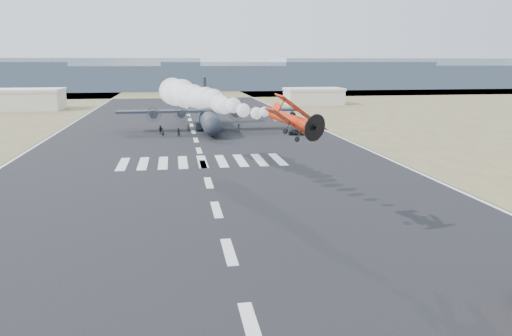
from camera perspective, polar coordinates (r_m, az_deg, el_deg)
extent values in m
plane|color=black|center=(30.67, -0.53, -17.70)|extent=(500.00, 500.00, 0.00)
cube|color=brown|center=(256.80, -8.49, 8.54)|extent=(500.00, 80.00, 0.00)
cube|color=gray|center=(292.81, -21.66, 9.92)|extent=(150.00, 50.00, 17.00)
cube|color=gray|center=(286.48, -8.63, 10.19)|extent=(150.00, 50.00, 13.00)
cube|color=gray|center=(294.62, 4.32, 10.53)|extent=(150.00, 50.00, 15.00)
cube|color=gray|center=(316.21, 16.05, 10.39)|extent=(150.00, 50.00, 17.00)
cube|color=gray|center=(348.81, 25.87, 9.45)|extent=(150.00, 50.00, 13.00)
cube|color=#B8B3A3|center=(178.32, -25.09, 7.01)|extent=(24.00, 14.00, 6.00)
cube|color=beige|center=(178.13, -25.18, 8.07)|extent=(24.50, 14.50, 0.80)
cube|color=#B8B3A3|center=(183.71, 6.59, 8.05)|extent=(20.00, 12.00, 5.20)
cube|color=beige|center=(183.53, 6.61, 8.95)|extent=(20.50, 12.50, 0.80)
cylinder|color=#C3370D|center=(42.64, 4.08, 5.51)|extent=(2.29, 5.25, 0.93)
sphere|color=black|center=(42.78, 3.95, 6.02)|extent=(0.73, 0.73, 0.73)
cylinder|color=black|center=(40.49, 5.79, 5.13)|extent=(1.17, 0.88, 1.04)
cylinder|color=black|center=(40.18, 6.05, 5.07)|extent=(2.21, 0.64, 2.28)
cube|color=#C3370D|center=(42.32, 4.35, 4.96)|extent=(5.48, 2.44, 3.28)
cube|color=#C3370D|center=(41.92, 4.58, 6.60)|extent=(5.66, 2.49, 3.39)
cube|color=#C3370D|center=(44.68, 2.61, 6.50)|extent=(0.35, 0.93, 1.04)
cube|color=#C3370D|center=(44.73, 2.60, 5.83)|extent=(2.20, 1.25, 0.08)
cylinder|color=black|center=(41.68, 3.60, 3.64)|extent=(0.24, 0.47, 0.46)
cylinder|color=black|center=(42.49, 5.58, 3.77)|extent=(0.24, 0.47, 0.46)
sphere|color=white|center=(44.92, 2.48, 5.86)|extent=(0.73, 0.73, 0.73)
sphere|color=white|center=(47.13, 1.08, 6.20)|extent=(0.96, 0.96, 0.96)
sphere|color=white|center=(49.37, -0.18, 6.51)|extent=(1.20, 1.20, 1.20)
sphere|color=white|center=(51.63, -1.34, 6.78)|extent=(1.44, 1.44, 1.44)
sphere|color=white|center=(53.92, -2.41, 7.03)|extent=(1.68, 1.68, 1.68)
sphere|color=white|center=(56.22, -3.39, 7.26)|extent=(1.91, 1.91, 1.91)
sphere|color=white|center=(58.53, -4.29, 7.47)|extent=(2.15, 2.15, 2.15)
sphere|color=white|center=(60.86, -5.12, 7.66)|extent=(2.39, 2.39, 2.39)
sphere|color=white|center=(63.21, -5.89, 7.83)|extent=(2.63, 2.63, 2.63)
sphere|color=white|center=(65.56, -6.61, 8.00)|extent=(2.86, 2.86, 2.86)
sphere|color=white|center=(67.92, -7.28, 8.14)|extent=(3.10, 3.10, 3.10)
sphere|color=white|center=(70.30, -7.90, 8.28)|extent=(3.34, 3.34, 3.34)
sphere|color=white|center=(72.68, -8.49, 8.41)|extent=(3.57, 3.57, 3.57)
sphere|color=white|center=(75.06, -9.03, 8.53)|extent=(3.81, 3.81, 3.81)
sphere|color=white|center=(77.46, -9.55, 8.64)|extent=(4.05, 4.05, 4.05)
cylinder|color=black|center=(113.95, -5.50, 5.65)|extent=(4.11, 27.93, 3.99)
sphere|color=black|center=(100.12, -4.98, 4.78)|extent=(3.99, 3.99, 3.99)
cone|color=black|center=(127.81, -5.90, 6.33)|extent=(4.01, 6.00, 3.99)
cube|color=black|center=(112.77, -5.48, 6.55)|extent=(39.89, 4.36, 0.50)
cylinder|color=black|center=(112.21, -11.60, 6.08)|extent=(1.81, 3.80, 1.79)
cylinder|color=#3F3F44|center=(110.23, -11.64, 5.97)|extent=(3.39, 0.06, 3.39)
cylinder|color=black|center=(112.11, -8.53, 6.18)|extent=(1.81, 3.80, 1.79)
cylinder|color=#3F3F44|center=(110.12, -8.52, 6.08)|extent=(3.39, 0.06, 3.39)
cylinder|color=black|center=(112.85, -2.41, 6.34)|extent=(1.81, 3.80, 1.79)
cylinder|color=#3F3F44|center=(110.88, -2.29, 6.24)|extent=(3.39, 0.06, 3.39)
cylinder|color=black|center=(113.70, 0.60, 6.40)|extent=(1.81, 3.80, 1.79)
cylinder|color=#3F3F44|center=(111.74, 0.78, 6.30)|extent=(3.39, 0.06, 3.39)
cube|color=black|center=(125.42, -5.90, 8.51)|extent=(0.62, 4.49, 7.97)
cube|color=black|center=(126.24, -5.87, 6.63)|extent=(13.97, 3.05, 0.35)
cube|color=black|center=(115.00, -6.61, 4.93)|extent=(1.22, 5.99, 1.59)
cylinder|color=black|center=(115.07, -6.60, 4.66)|extent=(0.50, 1.10, 1.10)
cube|color=black|center=(115.27, -4.42, 4.99)|extent=(1.22, 5.99, 1.59)
cylinder|color=black|center=(115.34, -4.42, 4.72)|extent=(0.50, 1.10, 1.10)
cylinder|color=black|center=(103.37, -5.08, 3.80)|extent=(0.40, 0.90, 0.90)
imported|color=black|center=(106.25, 4.90, 4.12)|extent=(4.76, 2.89, 1.23)
imported|color=black|center=(111.06, -7.71, 4.54)|extent=(0.82, 0.79, 1.75)
imported|color=black|center=(104.23, -8.88, 4.03)|extent=(1.02, 0.79, 1.83)
imported|color=black|center=(110.90, -2.01, 4.64)|extent=(1.25, 0.80, 1.80)
imported|color=black|center=(109.04, -4.72, 4.44)|extent=(0.66, 1.04, 1.66)
imported|color=black|center=(110.14, -4.26, 4.56)|extent=(1.01, 1.00, 1.80)
imported|color=black|center=(109.21, -10.85, 4.33)|extent=(1.42, 1.75, 1.86)
imported|color=black|center=(105.35, -10.61, 4.00)|extent=(0.68, 0.60, 1.63)
imported|color=black|center=(110.33, -4.32, 4.56)|extent=(0.97, 0.96, 1.74)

